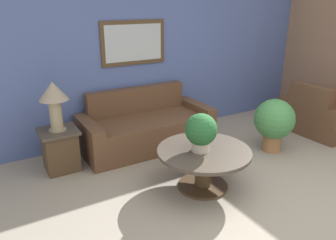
{
  "coord_description": "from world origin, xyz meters",
  "views": [
    {
      "loc": [
        -2.61,
        -1.72,
        2.1
      ],
      "look_at": [
        -0.55,
        1.8,
        0.61
      ],
      "focal_mm": 35.0,
      "sensor_mm": 36.0,
      "label": 1
    }
  ],
  "objects": [
    {
      "name": "ground_plane",
      "position": [
        0.0,
        0.0,
        0.0
      ],
      "size": [
        20.0,
        20.0,
        0.0
      ],
      "primitive_type": "plane",
      "color": "gray"
    },
    {
      "name": "wall_back",
      "position": [
        -0.01,
        2.9,
        1.3
      ],
      "size": [
        7.69,
        0.09,
        2.6
      ],
      "color": "#5166A8",
      "rests_on": "ground_plane"
    },
    {
      "name": "couch_main",
      "position": [
        -0.57,
        2.42,
        0.29
      ],
      "size": [
        1.95,
        0.87,
        0.85
      ],
      "color": "brown",
      "rests_on": "ground_plane"
    },
    {
      "name": "armchair",
      "position": [
        2.23,
        1.46,
        0.28
      ],
      "size": [
        0.97,
        1.1,
        0.85
      ],
      "rotation": [
        0.0,
        0.0,
        1.59
      ],
      "color": "brown",
      "rests_on": "ground_plane"
    },
    {
      "name": "coffee_table",
      "position": [
        -0.53,
        1.01,
        0.35
      ],
      "size": [
        1.09,
        1.09,
        0.49
      ],
      "color": "#4C3823",
      "rests_on": "ground_plane"
    },
    {
      "name": "side_table",
      "position": [
        -1.87,
        2.32,
        0.28
      ],
      "size": [
        0.47,
        0.47,
        0.55
      ],
      "color": "#4C3823",
      "rests_on": "ground_plane"
    },
    {
      "name": "table_lamp",
      "position": [
        -1.87,
        2.32,
        0.99
      ],
      "size": [
        0.36,
        0.36,
        0.63
      ],
      "color": "tan",
      "rests_on": "side_table"
    },
    {
      "name": "potted_plant_on_table",
      "position": [
        -0.58,
        1.01,
        0.73
      ],
      "size": [
        0.37,
        0.37,
        0.44
      ],
      "color": "beige",
      "rests_on": "coffee_table"
    },
    {
      "name": "potted_plant_floor",
      "position": [
        0.96,
        1.33,
        0.46
      ],
      "size": [
        0.58,
        0.58,
        0.78
      ],
      "color": "#9E6B42",
      "rests_on": "ground_plane"
    }
  ]
}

